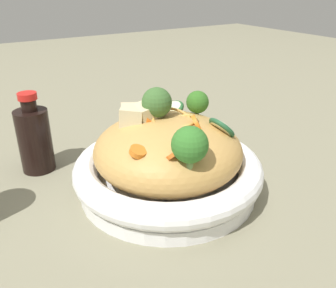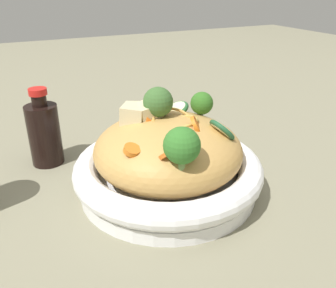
% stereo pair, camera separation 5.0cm
% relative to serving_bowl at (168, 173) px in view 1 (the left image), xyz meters
% --- Properties ---
extents(ground_plane, '(3.00, 3.00, 0.00)m').
position_rel_serving_bowl_xyz_m(ground_plane, '(0.00, 0.00, -0.03)').
color(ground_plane, gray).
extents(serving_bowl, '(0.27, 0.27, 0.05)m').
position_rel_serving_bowl_xyz_m(serving_bowl, '(0.00, 0.00, 0.00)').
color(serving_bowl, white).
rests_on(serving_bowl, ground_plane).
extents(noodle_heap, '(0.21, 0.21, 0.10)m').
position_rel_serving_bowl_xyz_m(noodle_heap, '(0.00, 0.00, 0.04)').
color(noodle_heap, tan).
rests_on(noodle_heap, serving_bowl).
extents(broccoli_florets, '(0.14, 0.16, 0.07)m').
position_rel_serving_bowl_xyz_m(broccoli_florets, '(0.00, -0.02, 0.09)').
color(broccoli_florets, '#A5C373').
rests_on(broccoli_florets, serving_bowl).
extents(carrot_coins, '(0.12, 0.15, 0.04)m').
position_rel_serving_bowl_xyz_m(carrot_coins, '(-0.02, -0.01, 0.08)').
color(carrot_coins, orange).
rests_on(carrot_coins, serving_bowl).
extents(zucchini_slices, '(0.06, 0.14, 0.03)m').
position_rel_serving_bowl_xyz_m(zucchini_slices, '(0.05, 0.00, 0.07)').
color(zucchini_slices, beige).
rests_on(zucchini_slices, serving_bowl).
extents(chicken_chunks, '(0.06, 0.09, 0.04)m').
position_rel_serving_bowl_xyz_m(chicken_chunks, '(-0.03, 0.04, 0.08)').
color(chicken_chunks, beige).
rests_on(chicken_chunks, serving_bowl).
extents(soy_sauce_bottle, '(0.05, 0.05, 0.13)m').
position_rel_serving_bowl_xyz_m(soy_sauce_bottle, '(-0.15, 0.17, 0.03)').
color(soy_sauce_bottle, black).
rests_on(soy_sauce_bottle, ground_plane).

